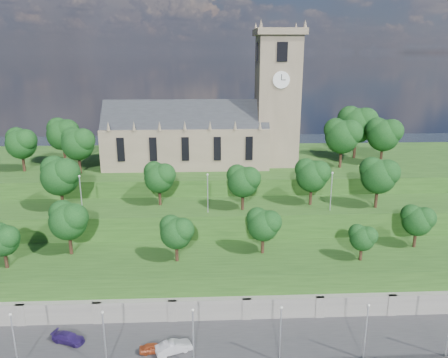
{
  "coord_description": "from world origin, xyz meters",
  "views": [
    {
      "loc": [
        -0.49,
        -40.36,
        36.84
      ],
      "look_at": [
        2.8,
        30.0,
        16.41
      ],
      "focal_mm": 35.0,
      "sensor_mm": 36.0,
      "label": 1
    }
  ],
  "objects_px": {
    "car_middle": "(174,347)",
    "car_right": "(68,338)",
    "church": "(210,127)",
    "car_left": "(153,348)"
  },
  "relations": [
    {
      "from": "car_middle",
      "to": "car_right",
      "type": "height_order",
      "value": "car_middle"
    },
    {
      "from": "church",
      "to": "car_right",
      "type": "distance_m",
      "value": 47.33
    },
    {
      "from": "car_middle",
      "to": "car_right",
      "type": "xyz_separation_m",
      "value": [
        -13.3,
        2.52,
        -0.12
      ]
    },
    {
      "from": "church",
      "to": "car_middle",
      "type": "distance_m",
      "value": 46.05
    },
    {
      "from": "car_middle",
      "to": "church",
      "type": "bearing_deg",
      "value": -27.79
    },
    {
      "from": "car_right",
      "to": "car_left",
      "type": "bearing_deg",
      "value": -81.38
    },
    {
      "from": "car_middle",
      "to": "car_right",
      "type": "distance_m",
      "value": 13.54
    },
    {
      "from": "car_left",
      "to": "car_middle",
      "type": "xyz_separation_m",
      "value": [
        2.48,
        -0.12,
        0.16
      ]
    },
    {
      "from": "car_middle",
      "to": "car_right",
      "type": "relative_size",
      "value": 1.05
    },
    {
      "from": "car_right",
      "to": "church",
      "type": "bearing_deg",
      "value": -4.44
    }
  ]
}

